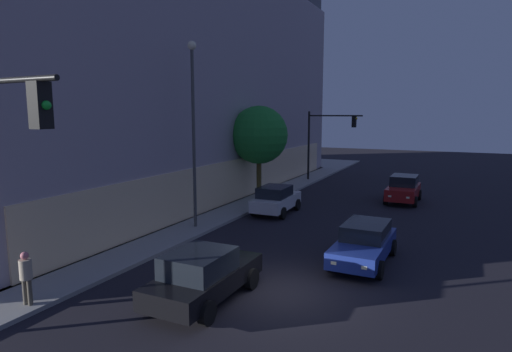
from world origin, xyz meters
TOP-DOWN VIEW (x-y plane):
  - ground_plane at (0.00, 0.00)m, footprint 120.00×120.00m
  - modern_building at (13.01, 20.01)m, footprint 37.73×23.89m
  - traffic_light_far_corner at (23.04, 5.35)m, footprint 0.51×4.75m
  - street_lamp_sidewalk at (5.40, 6.95)m, footprint 0.44×0.44m
  - sidewalk_tree at (13.56, 7.17)m, footprint 3.90×3.90m
  - pedestrian_waiting at (-4.52, 6.43)m, footprint 0.36×0.36m
  - car_black at (-1.70, 1.94)m, footprint 4.57×2.15m
  - car_blue at (4.13, -1.90)m, footprint 4.72×2.09m
  - car_white at (10.44, 4.59)m, footprint 4.17×2.09m
  - car_red at (17.17, -1.84)m, footprint 4.21×2.08m

SIDE VIEW (x-z plane):
  - ground_plane at x=0.00m, z-range 0.00..0.00m
  - car_blue at x=4.13m, z-range 0.03..1.59m
  - car_white at x=10.44m, z-range 0.02..1.68m
  - car_black at x=-1.70m, z-range 0.01..1.69m
  - car_red at x=17.17m, z-range 0.01..1.79m
  - pedestrian_waiting at x=-4.52m, z-range 0.30..1.97m
  - traffic_light_far_corner at x=23.04m, z-range 1.21..7.14m
  - sidewalk_tree at x=13.56m, z-range 1.32..7.58m
  - street_lamp_sidewalk at x=5.40m, z-range 1.22..10.45m
  - modern_building at x=13.01m, z-range -0.07..18.34m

